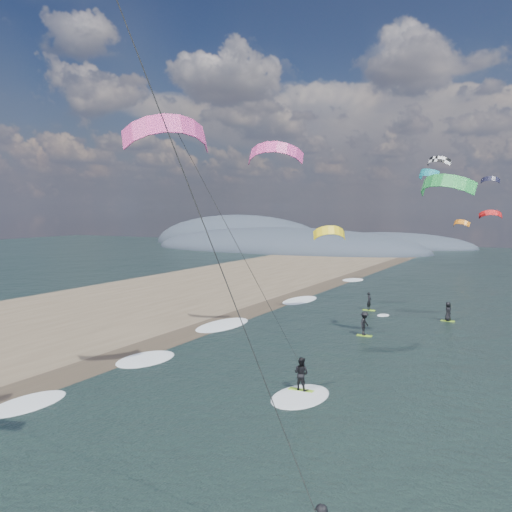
% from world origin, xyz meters
% --- Properties ---
extents(wet_sand_strip, '(3.00, 240.00, 0.00)m').
position_xyz_m(wet_sand_strip, '(-12.00, 10.00, 0.00)').
color(wet_sand_strip, '#382D23').
rests_on(wet_sand_strip, ground).
extents(coastal_hills, '(80.00, 41.00, 15.00)m').
position_xyz_m(coastal_hills, '(-44.84, 107.86, 0.00)').
color(coastal_hills, '#3D4756').
rests_on(coastal_hills, ground).
extents(kitesurfer_near_b, '(6.94, 9.27, 13.96)m').
position_xyz_m(kitesurfer_near_b, '(-1.69, 9.50, 9.05)').
color(kitesurfer_near_b, '#93D525').
rests_on(kitesurfer_near_b, ground).
extents(far_kitesurfers, '(8.28, 11.13, 1.79)m').
position_xyz_m(far_kitesurfers, '(0.66, 31.42, 0.86)').
color(far_kitesurfers, '#93D525').
rests_on(far_kitesurfers, ground).
extents(bg_kite_field, '(13.99, 74.20, 10.08)m').
position_xyz_m(bg_kite_field, '(-0.31, 53.56, 11.70)').
color(bg_kite_field, red).
rests_on(bg_kite_field, ground).
extents(shoreline_surf, '(2.40, 79.40, 0.11)m').
position_xyz_m(shoreline_surf, '(-10.80, 14.75, 0.00)').
color(shoreline_surf, white).
rests_on(shoreline_surf, ground).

